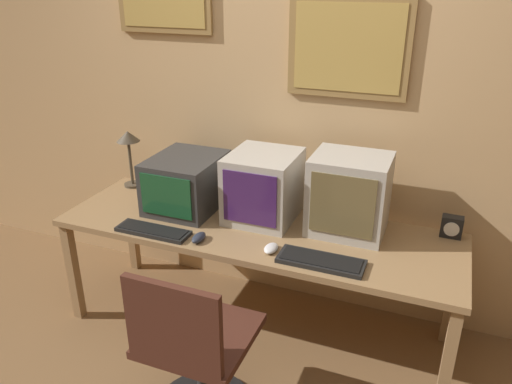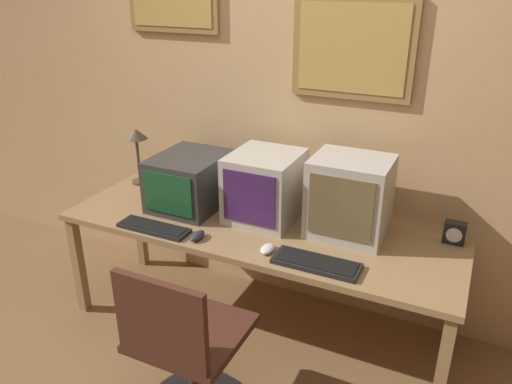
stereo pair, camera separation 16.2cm
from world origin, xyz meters
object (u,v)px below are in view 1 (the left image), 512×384
Objects in this scene: desk_lamp at (129,143)px; office_chair at (195,357)px; desk_clock at (452,227)px; mouse_far_corner at (271,248)px; monitor_center at (263,186)px; monitor_right at (349,194)px; mouse_near_keyboard at (199,238)px; keyboard_main at (153,231)px; keyboard_side at (321,261)px; monitor_left at (186,183)px.

desk_lamp is 1.55m from office_chair.
desk_clock is at bearing 1.05° from desk_lamp.
mouse_far_corner is at bearing -149.34° from desk_clock.
desk_lamp is (-0.99, 0.12, 0.10)m from monitor_center.
mouse_far_corner is at bearing -129.93° from monitor_right.
monitor_right is at bearing 30.36° from mouse_near_keyboard.
keyboard_main is 0.98× the size of keyboard_side.
office_chair is at bearing -89.58° from monitor_center.
keyboard_side is 3.89× the size of mouse_far_corner.
mouse_near_keyboard is at bearing -118.75° from monitor_center.
monitor_center is 3.78× the size of mouse_far_corner.
desk_lamp is (-1.45, 0.49, 0.29)m from keyboard_side.
desk_clock is (1.04, 0.15, -0.14)m from monitor_center.
desk_lamp reaches higher than mouse_far_corner.
keyboard_main is 1.11× the size of desk_lamp.
monitor_left is 1.09× the size of monitor_right.
office_chair is at bearing -65.87° from mouse_near_keyboard.
monitor_center reaches higher than keyboard_side.
mouse_far_corner is 0.12× the size of office_chair.
monitor_right is 1.03× the size of keyboard_main.
office_chair reaches higher than keyboard_side.
office_chair reaches higher than keyboard_main.
monitor_left is 0.75m from mouse_far_corner.
mouse_far_corner is (0.18, -0.36, -0.18)m from monitor_center.
desk_lamp is at bearing 173.30° from monitor_center.
desk_lamp is at bearing 176.24° from monitor_right.
desk_clock reaches higher than mouse_far_corner.
mouse_near_keyboard is 0.64m from office_chair.
monitor_center is at bearing 39.58° from keyboard_main.
desk_clock is (0.55, 0.14, -0.16)m from monitor_right.
keyboard_main is 0.68m from mouse_far_corner.
keyboard_side is at bearing -18.79° from desk_lamp.
mouse_near_keyboard is (0.27, -0.36, -0.14)m from monitor_left.
desk_clock is 0.31× the size of desk_lamp.
mouse_far_corner is at bearing 175.95° from keyboard_side.
monitor_left is at bearing 154.61° from mouse_far_corner.
monitor_left is 1.10× the size of keyboard_side.
keyboard_main is 0.47× the size of office_chair.
mouse_far_corner reaches higher than keyboard_main.
mouse_far_corner is (0.68, 0.06, 0.00)m from keyboard_main.
mouse_far_corner is at bearing 6.15° from mouse_near_keyboard.
monitor_left is 4.30× the size of mouse_far_corner.
monitor_right reaches higher than monitor_center.
monitor_right is (0.50, 0.02, 0.02)m from monitor_center.
mouse_far_corner is (0.40, 0.04, -0.00)m from mouse_near_keyboard.
keyboard_side is 0.76m from office_chair.
office_chair reaches higher than desk_clock.
monitor_right is 1.17m from office_chair.
monitor_right is 1.10m from keyboard_main.
mouse_near_keyboard is at bearing 114.13° from office_chair.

